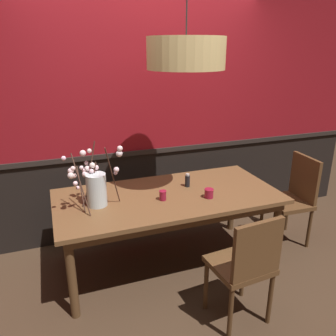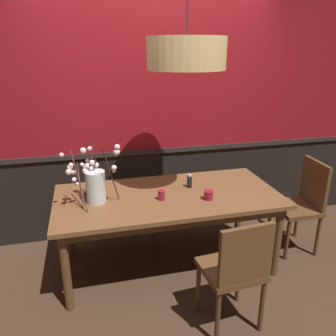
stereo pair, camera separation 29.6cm
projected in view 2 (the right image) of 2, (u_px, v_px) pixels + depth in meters
The scene contains 12 objects.
ground_plane at pixel (168, 263), 3.34m from camera, with size 24.00×24.00×0.00m, color #422D1E.
back_wall at pixel (150, 116), 3.62m from camera, with size 5.37×0.14×2.64m.
dining_table at pixel (168, 202), 3.11m from camera, with size 2.02×0.97×0.75m.
chair_head_east_end at pixel (303, 201), 3.45m from camera, with size 0.41×0.45×0.95m.
chair_near_side_right at pixel (236, 268), 2.41m from camera, with size 0.45×0.43×0.92m.
chair_far_side_left at pixel (120, 187), 3.88m from camera, with size 0.43×0.43×0.88m.
chair_far_side_right at pixel (177, 179), 4.06m from camera, with size 0.46×0.41×0.92m.
vase_with_blossoms at pixel (95, 185), 2.88m from camera, with size 0.47×0.33×0.55m.
candle_holder_nearer_center at pixel (208, 195), 2.97m from camera, with size 0.08×0.08×0.08m.
candle_holder_nearer_edge at pixel (161, 195), 2.96m from camera, with size 0.07×0.07×0.09m.
condiment_bottle at pixel (189, 181), 3.22m from camera, with size 0.05×0.05×0.13m.
pendant_lamp at pixel (186, 53), 2.69m from camera, with size 0.64×0.64×0.80m.
Camera 2 is at (-0.68, -2.74, 2.02)m, focal length 36.22 mm.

